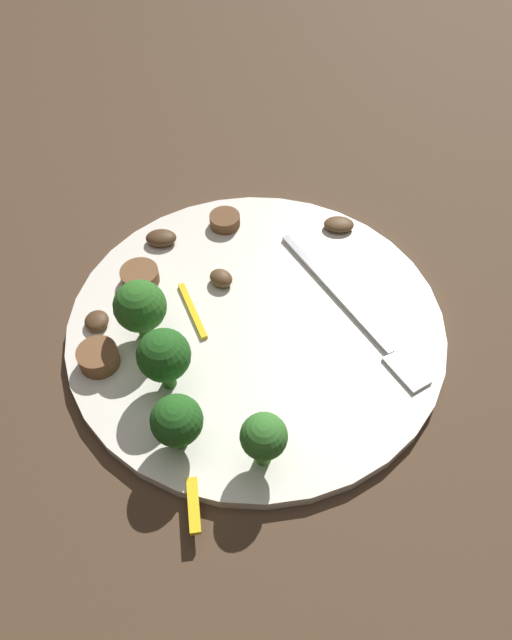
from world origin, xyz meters
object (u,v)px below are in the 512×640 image
object	(u,v)px
sausage_slice_2	(98,357)
pepper_strip_1	(194,505)
broccoli_floret_0	(140,307)
broccoli_floret_2	(177,421)
mushroom_0	(221,278)
pepper_strip_0	(192,310)
sausage_slice_0	(225,220)
sausage_slice_1	(140,276)
broccoli_floret_3	(164,356)
fork	(358,317)
broccoli_floret_1	(264,438)
plate	(256,324)
mushroom_3	(161,238)
mushroom_1	(97,321)
mushroom_2	(339,224)

from	to	relation	value
sausage_slice_2	pepper_strip_1	xyz separation A→B (m)	(0.13, -0.00, -0.01)
broccoli_floret_0	broccoli_floret_2	xyz separation A→B (m)	(0.09, -0.03, -0.01)
mushroom_0	pepper_strip_0	xyz separation A→B (m)	(0.01, -0.04, -0.00)
sausage_slice_0	sausage_slice_1	distance (m)	0.10
broccoli_floret_0	sausage_slice_1	size ratio (longest dim) A/B	1.74
sausage_slice_2	mushroom_0	size ratio (longest dim) A/B	1.48
broccoli_floret_3	pepper_strip_1	xyz separation A→B (m)	(0.09, -0.03, -0.03)
fork	broccoli_floret_3	size ratio (longest dim) A/B	3.32
sausage_slice_2	broccoli_floret_0	bearing A→B (deg)	92.82
broccoli_floret_1	plate	bearing A→B (deg)	146.11
broccoli_floret_3	sausage_slice_2	world-z (taller)	broccoli_floret_3
broccoli_floret_2	mushroom_3	xyz separation A→B (m)	(-0.17, 0.09, -0.02)
plate	broccoli_floret_3	world-z (taller)	broccoli_floret_3
broccoli_floret_1	mushroom_1	bearing A→B (deg)	-167.47
broccoli_floret_3	sausage_slice_0	bearing A→B (deg)	132.16
sausage_slice_1	broccoli_floret_2	bearing A→B (deg)	-19.02
broccoli_floret_0	sausage_slice_1	distance (m)	0.06
broccoli_floret_3	sausage_slice_2	distance (m)	0.06
mushroom_3	pepper_strip_1	xyz separation A→B (m)	(0.22, -0.10, -0.00)
broccoli_floret_1	sausage_slice_2	xyz separation A→B (m)	(-0.13, -0.05, -0.02)
sausage_slice_1	broccoli_floret_3	bearing A→B (deg)	-17.83
sausage_slice_1	mushroom_0	size ratio (longest dim) A/B	1.56
fork	mushroom_2	bearing A→B (deg)	152.01
broccoli_floret_2	pepper_strip_0	bearing A→B (deg)	143.81
mushroom_0	mushroom_3	world-z (taller)	same
broccoli_floret_3	pepper_strip_0	bearing A→B (deg)	133.64
broccoli_floret_1	pepper_strip_1	bearing A→B (deg)	-89.96
broccoli_floret_0	sausage_slice_1	bearing A→B (deg)	155.42
fork	mushroom_1	bearing A→B (deg)	-119.63
pepper_strip_0	mushroom_1	bearing A→B (deg)	-116.48
broccoli_floret_0	mushroom_1	bearing A→B (deg)	-141.38
plate	mushroom_2	bearing A→B (deg)	108.61
broccoli_floret_0	broccoli_floret_2	bearing A→B (deg)	-15.67
broccoli_floret_2	mushroom_3	size ratio (longest dim) A/B	1.75
broccoli_floret_3	sausage_slice_1	bearing A→B (deg)	162.17
broccoli_floret_3	sausage_slice_0	size ratio (longest dim) A/B	2.00
broccoli_floret_0	sausage_slice_0	world-z (taller)	broccoli_floret_0
broccoli_floret_1	mushroom_2	xyz separation A→B (m)	(-0.14, 0.19, -0.03)
sausage_slice_2	mushroom_2	size ratio (longest dim) A/B	1.11
mushroom_1	pepper_strip_1	world-z (taller)	mushroom_1
pepper_strip_1	pepper_strip_0	bearing A→B (deg)	147.94
broccoli_floret_3	pepper_strip_1	distance (m)	0.10
broccoli_floret_2	sausage_slice_2	size ratio (longest dim) A/B	1.57
fork	sausage_slice_2	distance (m)	0.20
mushroom_2	pepper_strip_1	size ratio (longest dim) A/B	0.76
mushroom_1	pepper_strip_0	bearing A→B (deg)	63.52
broccoli_floret_3	mushroom_2	world-z (taller)	broccoli_floret_3
mushroom_0	sausage_slice_0	bearing A→B (deg)	143.16
mushroom_0	pepper_strip_0	bearing A→B (deg)	-71.47
broccoli_floret_0	broccoli_floret_1	xyz separation A→B (m)	(0.13, 0.01, -0.00)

